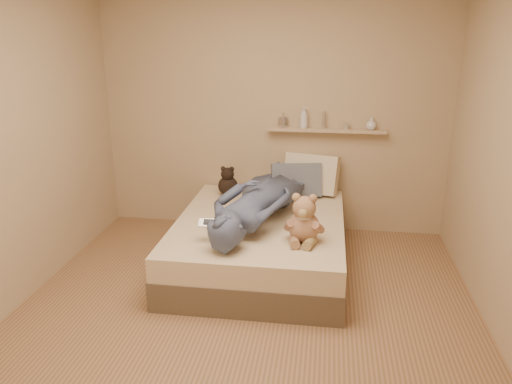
% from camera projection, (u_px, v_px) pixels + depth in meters
% --- Properties ---
extents(room, '(3.80, 3.80, 3.80)m').
position_uv_depth(room, '(242.00, 152.00, 3.36)').
color(room, '#946D4C').
rests_on(room, ground).
extents(bed, '(1.50, 1.90, 0.45)m').
position_uv_depth(bed, '(260.00, 242.00, 4.57)').
color(bed, brown).
rests_on(bed, floor).
extents(game_console, '(0.18, 0.08, 0.06)m').
position_uv_depth(game_console, '(210.00, 223.00, 3.98)').
color(game_console, silver).
rests_on(game_console, bed).
extents(teddy_bear, '(0.34, 0.33, 0.41)m').
position_uv_depth(teddy_bear, '(304.00, 222.00, 3.97)').
color(teddy_bear, '#A37459').
rests_on(teddy_bear, bed).
extents(dark_plush, '(0.20, 0.20, 0.31)m').
position_uv_depth(dark_plush, '(228.00, 183.00, 5.10)').
color(dark_plush, black).
rests_on(dark_plush, bed).
extents(pillow_cream, '(0.60, 0.40, 0.43)m').
position_uv_depth(pillow_cream, '(311.00, 174.00, 5.16)').
color(pillow_cream, beige).
rests_on(pillow_cream, bed).
extents(pillow_grey, '(0.54, 0.33, 0.37)m').
position_uv_depth(pillow_grey, '(296.00, 180.00, 5.06)').
color(pillow_grey, slate).
rests_on(pillow_grey, bed).
extents(person, '(1.02, 1.78, 0.40)m').
position_uv_depth(person, '(259.00, 199.00, 4.41)').
color(person, '#46556E').
rests_on(person, bed).
extents(wall_shelf, '(1.20, 0.12, 0.03)m').
position_uv_depth(wall_shelf, '(326.00, 130.00, 5.07)').
color(wall_shelf, tan).
rests_on(wall_shelf, wall_back).
extents(shelf_bottles, '(0.99, 0.12, 0.21)m').
position_uv_depth(shelf_bottles, '(326.00, 121.00, 5.04)').
color(shelf_bottles, silver).
rests_on(shelf_bottles, wall_shelf).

